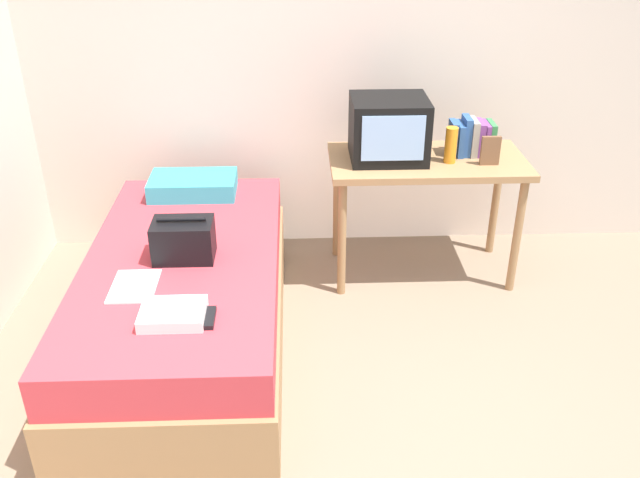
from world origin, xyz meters
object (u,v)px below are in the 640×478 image
object	(u,v)px
desk	(427,174)
pillow	(193,185)
folded_towel	(173,314)
tv	(389,129)
remote_silver	(160,240)
handbag	(183,240)
remote_dark	(210,318)
bed	(187,301)
picture_frame	(490,151)
book_row	(472,138)
magazine	(134,286)
water_bottle	(451,145)

from	to	relation	value
desk	pillow	distance (m)	1.41
desk	folded_towel	world-z (taller)	desk
tv	remote_silver	xyz separation A→B (m)	(-1.26, -0.58, -0.39)
tv	handbag	xyz separation A→B (m)	(-1.11, -0.76, -0.30)
remote_dark	tv	bearing A→B (deg)	54.67
bed	picture_frame	distance (m)	1.90
bed	book_row	world-z (taller)	book_row
remote_silver	folded_towel	xyz separation A→B (m)	(0.18, -0.71, 0.02)
pillow	picture_frame	bearing A→B (deg)	-5.09
picture_frame	magazine	world-z (taller)	picture_frame
desk	magazine	bearing A→B (deg)	-146.83
folded_towel	remote_dark	bearing A→B (deg)	-3.96
remote_dark	book_row	bearing A→B (deg)	43.46
book_row	water_bottle	bearing A→B (deg)	-140.00
folded_towel	handbag	bearing A→B (deg)	92.32
bed	handbag	bearing A→B (deg)	-51.96
water_bottle	remote_dark	distance (m)	1.81
tv	water_bottle	size ratio (longest dim) A/B	2.09
picture_frame	remote_dark	world-z (taller)	picture_frame
remote_silver	folded_towel	bearing A→B (deg)	-76.20
tv	book_row	size ratio (longest dim) A/B	1.70
tv	remote_dark	distance (m)	1.65
desk	handbag	xyz separation A→B (m)	(-1.35, -0.74, -0.02)
magazine	bed	bearing A→B (deg)	59.25
bed	handbag	distance (m)	0.38
picture_frame	handbag	distance (m)	1.81
water_bottle	remote_dark	world-z (taller)	water_bottle
bed	picture_frame	world-z (taller)	picture_frame
bed	water_bottle	world-z (taller)	water_bottle
pillow	tv	bearing A→B (deg)	-1.31
book_row	picture_frame	world-z (taller)	book_row
bed	water_bottle	xyz separation A→B (m)	(1.49, 0.65, 0.61)
desk	remote_dark	world-z (taller)	desk
water_bottle	folded_towel	distance (m)	1.91
bed	tv	bearing A→B (deg)	32.68
book_row	pillow	world-z (taller)	book_row
bed	pillow	bearing A→B (deg)	92.28
magazine	remote_silver	bearing A→B (deg)	83.75
picture_frame	remote_dark	size ratio (longest dim) A/B	1.10
tv	remote_silver	distance (m)	1.45
picture_frame	magazine	size ratio (longest dim) A/B	0.59
desk	remote_dark	bearing A→B (deg)	-132.00
book_row	picture_frame	xyz separation A→B (m)	(0.07, -0.18, -0.02)
desk	remote_silver	xyz separation A→B (m)	(-1.50, -0.57, -0.11)
pillow	remote_silver	distance (m)	0.62
remote_silver	handbag	bearing A→B (deg)	-48.23
book_row	folded_towel	size ratio (longest dim) A/B	0.92
handbag	remote_silver	size ratio (longest dim) A/B	2.08
water_bottle	handbag	size ratio (longest dim) A/B	0.70
remote_silver	tv	bearing A→B (deg)	24.84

